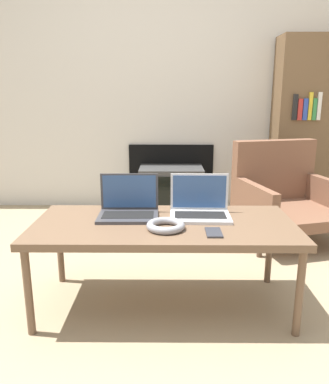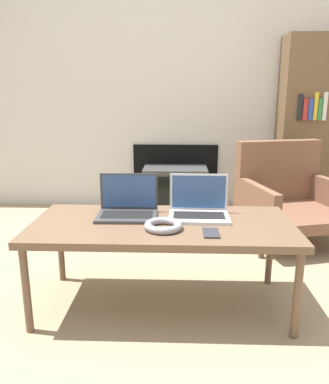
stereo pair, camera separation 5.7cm
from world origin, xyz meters
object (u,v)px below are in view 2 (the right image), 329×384
(tv, at_px, (175,190))
(armchair, at_px, (288,194))
(laptop_left, at_px, (128,207))
(phone, at_px, (211,233))
(headphones, at_px, (163,226))
(laptop_right, at_px, (199,208))

(tv, distance_m, armchair, 1.07)
(laptop_left, relative_size, phone, 2.51)
(tv, bearing_deg, laptop_left, -98.84)
(tv, bearing_deg, headphones, -91.40)
(laptop_right, xyz_separation_m, armchair, (0.72, 0.89, -0.15))
(phone, xyz_separation_m, tv, (-0.18, 1.78, -0.25))
(headphones, relative_size, armchair, 0.22)
(laptop_right, xyz_separation_m, phone, (0.04, -0.26, -0.04))
(headphones, relative_size, phone, 1.47)
(headphones, height_order, tv, headphones)
(phone, height_order, armchair, armchair)
(tv, relative_size, armchair, 0.71)
(phone, bearing_deg, headphones, 165.85)
(laptop_left, distance_m, laptop_right, 0.37)
(headphones, distance_m, tv, 1.74)
(phone, bearing_deg, armchair, 59.64)
(armchair, bearing_deg, laptop_left, -155.19)
(armchair, bearing_deg, headphones, -143.71)
(phone, xyz_separation_m, armchair, (0.68, 1.15, -0.11))
(headphones, height_order, armchair, armchair)
(headphones, distance_m, phone, 0.23)
(tv, bearing_deg, phone, -84.33)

